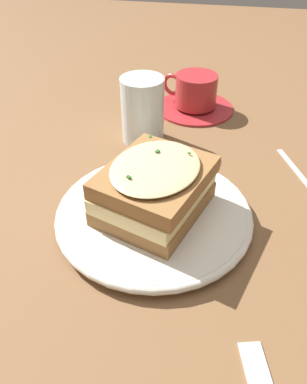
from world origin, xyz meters
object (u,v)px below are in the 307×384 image
dinner_plate (154,215)px  sandwich (154,189)px  water_glass (143,110)px  teacup_with_saucer (195,95)px

dinner_plate → sandwich: size_ratio=1.53×
sandwich → water_glass: 0.21m
dinner_plate → sandwich: sandwich is taller
teacup_with_saucer → water_glass: water_glass is taller
sandwich → dinner_plate: bearing=153.5°
dinner_plate → water_glass: size_ratio=2.32×
sandwich → teacup_with_saucer: 0.33m
sandwich → water_glass: (0.20, 0.06, 0.00)m
water_glass → teacup_with_saucer: bearing=-29.2°
dinner_plate → water_glass: water_glass is taller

